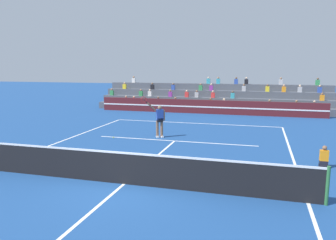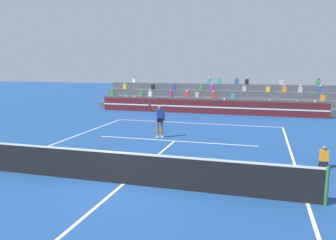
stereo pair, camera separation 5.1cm
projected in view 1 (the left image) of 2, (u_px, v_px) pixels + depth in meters
The scene contains 8 objects.
ground_plane at pixel (124, 184), 10.52m from camera, with size 120.00×120.00×0.00m, color navy.
court_lines at pixel (124, 184), 10.52m from camera, with size 11.10×23.90×0.01m.
tennis_net at pixel (124, 168), 10.43m from camera, with size 12.00×0.10×1.10m.
sponsor_banner_wall at pixel (207, 107), 26.19m from camera, with size 18.00×0.26×1.10m.
bleacher_stand at pixel (213, 100), 29.15m from camera, with size 19.96×3.80×2.83m.
ball_kid_courtside at pixel (324, 159), 12.18m from camera, with size 0.30×0.36×0.84m.
tennis_player at pixel (159, 119), 17.29m from camera, with size 1.15×0.81×2.27m.
tennis_ball at pixel (113, 137), 17.29m from camera, with size 0.07×0.07×0.07m, color #C6DB33.
Camera 1 is at (4.10, -9.28, 3.73)m, focal length 35.00 mm.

